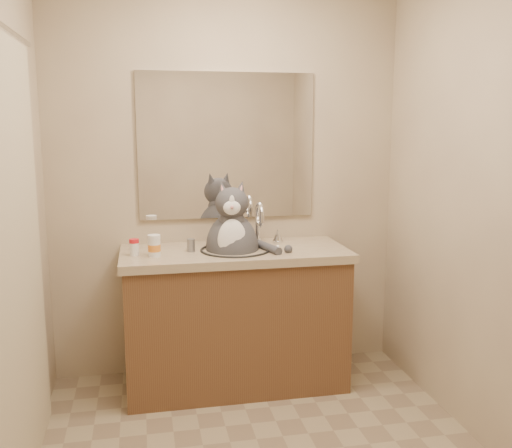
# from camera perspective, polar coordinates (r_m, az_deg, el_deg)

# --- Properties ---
(room) EXTENTS (2.22, 2.52, 2.42)m
(room) POSITION_cam_1_polar(r_m,az_deg,el_deg) (2.40, 1.56, 0.66)
(room) COLOR #9B8B6B
(room) RESTS_ON ground
(vanity) EXTENTS (1.34, 0.59, 1.12)m
(vanity) POSITION_cam_1_polar(r_m,az_deg,el_deg) (3.51, -2.09, -9.05)
(vanity) COLOR brown
(vanity) RESTS_ON ground
(mirror) EXTENTS (1.10, 0.02, 0.90)m
(mirror) POSITION_cam_1_polar(r_m,az_deg,el_deg) (3.58, -2.92, 7.79)
(mirror) COLOR white
(mirror) RESTS_ON room
(shower_curtain) EXTENTS (0.02, 1.30, 1.93)m
(shower_curtain) POSITION_cam_1_polar(r_m,az_deg,el_deg) (2.52, -22.99, -3.60)
(shower_curtain) COLOR beige
(shower_curtain) RESTS_ON ground
(cat) EXTENTS (0.44, 0.41, 0.63)m
(cat) POSITION_cam_1_polar(r_m,az_deg,el_deg) (3.38, -2.37, -1.87)
(cat) COLOR #444348
(cat) RESTS_ON vanity
(pill_bottle_redcap) EXTENTS (0.07, 0.07, 0.09)m
(pill_bottle_redcap) POSITION_cam_1_polar(r_m,az_deg,el_deg) (3.31, -12.08, -2.28)
(pill_bottle_redcap) COLOR white
(pill_bottle_redcap) RESTS_ON vanity
(pill_bottle_orange) EXTENTS (0.08, 0.08, 0.12)m
(pill_bottle_orange) POSITION_cam_1_polar(r_m,az_deg,el_deg) (3.26, -10.15, -2.19)
(pill_bottle_orange) COLOR white
(pill_bottle_orange) RESTS_ON vanity
(grey_canister) EXTENTS (0.05, 0.05, 0.07)m
(grey_canister) POSITION_cam_1_polar(r_m,az_deg,el_deg) (3.35, -6.53, -2.13)
(grey_canister) COLOR gray
(grey_canister) RESTS_ON vanity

